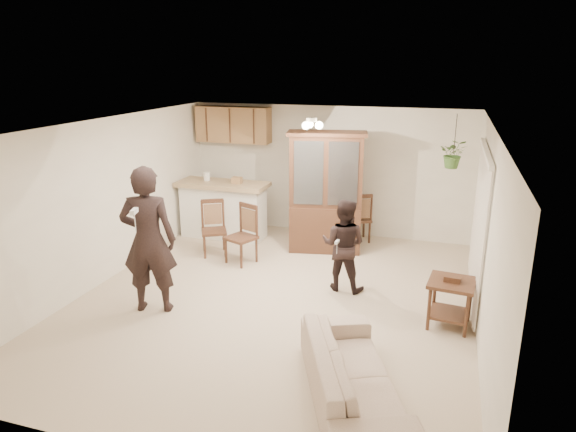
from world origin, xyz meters
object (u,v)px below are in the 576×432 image
(adult, at_px, (149,248))
(chair_hutch_left, at_px, (241,247))
(chair_bar, at_px, (214,240))
(chair_hutch_right, at_px, (358,227))
(child, at_px, (343,247))
(sofa, at_px, (352,369))
(side_table, at_px, (450,303))
(china_hutch, at_px, (326,193))

(adult, bearing_deg, chair_hutch_left, -120.90)
(chair_bar, height_order, chair_hutch_right, chair_bar)
(child, relative_size, chair_hutch_left, 1.35)
(sofa, bearing_deg, child, -9.23)
(sofa, relative_size, side_table, 2.70)
(chair_hutch_left, xyz_separation_m, chair_hutch_right, (1.70, 1.71, -0.01))
(child, height_order, chair_hutch_right, child)
(sofa, bearing_deg, chair_hutch_left, 15.73)
(side_table, xyz_separation_m, chair_hutch_right, (-1.71, 2.92, -0.05))
(china_hutch, xyz_separation_m, chair_bar, (-1.82, -0.81, -0.79))
(china_hutch, xyz_separation_m, chair_hutch_left, (-1.21, -1.03, -0.78))
(adult, relative_size, china_hutch, 0.84)
(chair_bar, distance_m, chair_hutch_right, 2.74)
(sofa, xyz_separation_m, chair_hutch_left, (-2.49, 3.12, -0.08))
(adult, xyz_separation_m, chair_hutch_right, (2.20, 3.67, -0.63))
(sofa, distance_m, adult, 3.26)
(child, distance_m, side_table, 1.74)
(chair_hutch_left, height_order, chair_hutch_right, chair_hutch_left)
(sofa, bearing_deg, chair_bar, 19.95)
(adult, xyz_separation_m, child, (2.36, 1.45, -0.22))
(sofa, xyz_separation_m, side_table, (0.92, 1.91, -0.04))
(side_table, height_order, chair_hutch_left, chair_hutch_left)
(child, bearing_deg, sofa, 109.07)
(china_hutch, relative_size, chair_bar, 2.22)
(child, xyz_separation_m, side_table, (1.55, -0.70, -0.35))
(child, bearing_deg, chair_hutch_right, -80.51)
(china_hutch, distance_m, chair_hutch_right, 1.15)
(sofa, bearing_deg, chair_hutch_right, -13.57)
(chair_hutch_left, bearing_deg, chair_bar, -176.97)
(adult, distance_m, child, 2.78)
(china_hutch, height_order, chair_hutch_left, china_hutch)
(child, xyz_separation_m, china_hutch, (-0.64, 1.54, 0.39))
(chair_hutch_right, bearing_deg, side_table, 93.36)
(child, height_order, china_hutch, china_hutch)
(china_hutch, height_order, chair_hutch_right, china_hutch)
(child, bearing_deg, side_table, 161.06)
(chair_hutch_right, bearing_deg, china_hutch, 27.61)
(adult, height_order, child, adult)
(adult, bearing_deg, child, -164.92)
(chair_bar, bearing_deg, adult, -115.70)
(child, height_order, chair_hutch_left, child)
(sofa, height_order, adult, adult)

